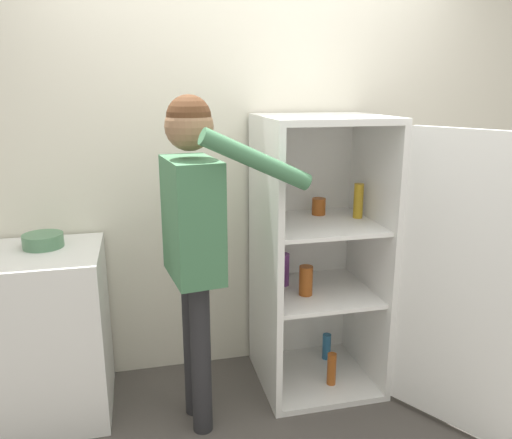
{
  "coord_description": "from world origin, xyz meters",
  "views": [
    {
      "loc": [
        -0.65,
        -1.98,
        1.74
      ],
      "look_at": [
        -0.04,
        0.6,
        1.04
      ],
      "focal_mm": 35.0,
      "sensor_mm": 36.0,
      "label": 1
    }
  ],
  "objects": [
    {
      "name": "counter",
      "position": [
        -1.24,
        0.64,
        0.46
      ],
      "size": [
        0.74,
        0.59,
        0.93
      ],
      "color": "white",
      "rests_on": "ground_plane"
    },
    {
      "name": "wall_back",
      "position": [
        0.0,
        0.98,
        1.27
      ],
      "size": [
        7.0,
        0.06,
        2.55
      ],
      "color": "silver",
      "rests_on": "ground_plane"
    },
    {
      "name": "person",
      "position": [
        -0.4,
        0.37,
        1.11
      ],
      "size": [
        0.69,
        0.53,
        1.71
      ],
      "color": "#262628",
      "rests_on": "ground_plane"
    },
    {
      "name": "refrigerator",
      "position": [
        0.45,
        0.52,
        0.8
      ],
      "size": [
        1.07,
        1.24,
        1.6
      ],
      "color": "white",
      "rests_on": "ground_plane"
    },
    {
      "name": "bowl",
      "position": [
        -1.16,
        0.71,
        0.96
      ],
      "size": [
        0.21,
        0.21,
        0.07
      ],
      "color": "#517F5B",
      "rests_on": "counter"
    }
  ]
}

